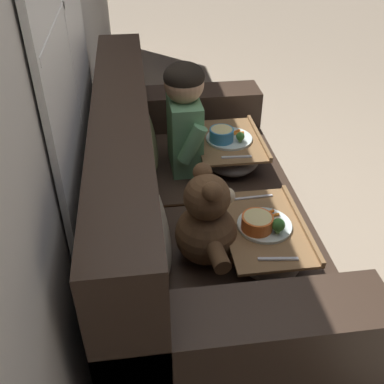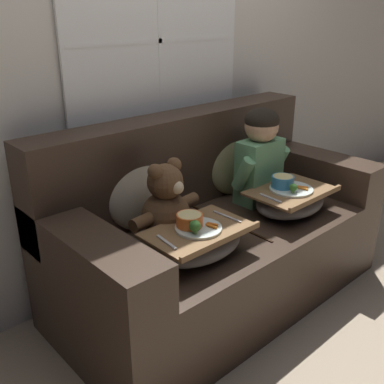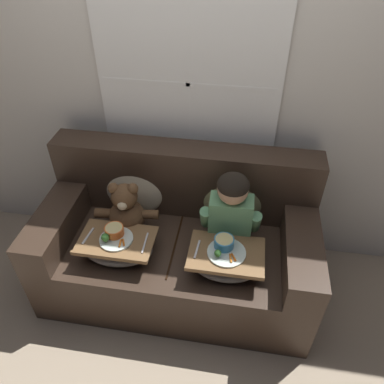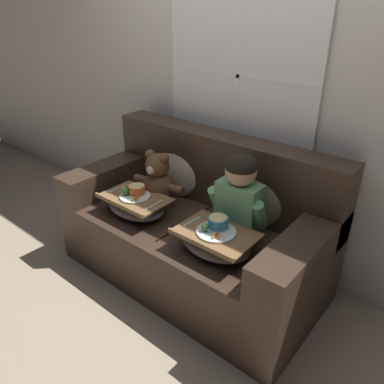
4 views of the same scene
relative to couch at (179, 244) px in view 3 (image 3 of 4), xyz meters
name	(u,v)px [view 3 (image 3 of 4)]	position (x,y,z in m)	size (l,w,h in m)	color
ground_plane	(178,283)	(0.00, -0.07, -0.36)	(14.00, 14.00, 0.00)	tan
wall_back_with_window	(189,89)	(0.00, 0.47, 0.94)	(8.00, 0.08, 2.60)	beige
couch	(179,244)	(0.00, 0.00, 0.00)	(1.82, 0.90, 0.99)	#38281E
throw_pillow_behind_child	(233,198)	(0.34, 0.19, 0.31)	(0.42, 0.20, 0.44)	#898456
throw_pillow_behind_teddy	(135,188)	(-0.34, 0.19, 0.31)	(0.43, 0.21, 0.45)	#C1B293
child_figure	(231,208)	(0.34, -0.02, 0.41)	(0.39, 0.19, 0.55)	#66A370
teddy_bear	(126,212)	(-0.34, -0.03, 0.28)	(0.43, 0.30, 0.40)	brown
lap_tray_child	(226,259)	(0.34, -0.25, 0.19)	(0.46, 0.33, 0.21)	slate
lap_tray_teddy	(117,246)	(-0.35, -0.25, 0.19)	(0.47, 0.31, 0.21)	slate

